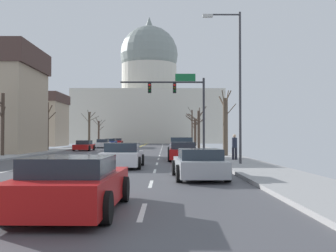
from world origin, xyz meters
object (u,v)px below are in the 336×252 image
(street_lamp_right, at_px, (235,75))
(sedan_near_03, at_px, (199,164))
(signal_gantry, at_px, (181,97))
(sedan_near_02, at_px, (123,156))
(sedan_near_01, at_px, (183,152))
(sedan_oncoming_00, at_px, (84,146))
(pickup_truck_near_00, at_px, (182,148))
(sedan_oncoming_02, at_px, (110,142))
(sedan_near_04, at_px, (73,185))
(sedan_oncoming_03, at_px, (117,142))
(pedestrian_00, at_px, (235,146))
(sedan_oncoming_01, at_px, (103,144))

(street_lamp_right, distance_m, sedan_near_03, 8.53)
(signal_gantry, height_order, sedan_near_02, signal_gantry)
(sedan_near_01, bearing_deg, sedan_oncoming_00, 118.80)
(pickup_truck_near_00, relative_size, sedan_oncoming_02, 1.19)
(signal_gantry, distance_m, sedan_oncoming_00, 14.85)
(sedan_near_04, bearing_deg, sedan_oncoming_03, 95.96)
(pedestrian_00, bearing_deg, street_lamp_right, -98.68)
(sedan_near_02, bearing_deg, sedan_near_03, -57.49)
(sedan_near_01, bearing_deg, sedan_oncoming_01, 108.32)
(signal_gantry, distance_m, pedestrian_00, 12.61)
(sedan_near_01, xyz_separation_m, sedan_near_02, (-3.48, -6.02, 0.01))
(sedan_near_01, distance_m, sedan_near_02, 6.95)
(signal_gantry, bearing_deg, sedan_near_01, -91.41)
(signal_gantry, xyz_separation_m, sedan_near_02, (-3.73, -16.28, -4.77))
(sedan_near_02, bearing_deg, sedan_oncoming_02, 98.46)
(pickup_truck_near_00, height_order, sedan_oncoming_03, pickup_truck_near_00)
(signal_gantry, bearing_deg, sedan_oncoming_02, 108.90)
(sedan_near_03, distance_m, sedan_oncoming_01, 43.85)
(sedan_near_03, bearing_deg, sedan_oncoming_01, 103.67)
(sedan_near_02, bearing_deg, pickup_truck_near_00, 73.61)
(signal_gantry, relative_size, pedestrian_00, 4.80)
(signal_gantry, relative_size, pickup_truck_near_00, 1.42)
(sedan_oncoming_01, bearing_deg, sedan_oncoming_00, -91.56)
(street_lamp_right, distance_m, sedan_near_02, 7.76)
(sedan_near_01, relative_size, pedestrian_00, 2.61)
(signal_gantry, distance_m, pickup_truck_near_00, 6.06)
(street_lamp_right, relative_size, sedan_near_03, 1.98)
(sedan_oncoming_03, bearing_deg, street_lamp_right, -76.56)
(pickup_truck_near_00, xyz_separation_m, sedan_near_01, (-0.17, -6.39, -0.12))
(sedan_near_01, height_order, pedestrian_00, pedestrian_00)
(sedan_oncoming_02, xyz_separation_m, sedan_oncoming_03, (0.22, 8.02, 0.00))
(sedan_near_02, xyz_separation_m, sedan_near_03, (3.60, -5.65, -0.05))
(sedan_near_04, bearing_deg, pedestrian_00, 69.43)
(sedan_near_01, relative_size, sedan_oncoming_00, 0.97)
(sedan_oncoming_00, bearing_deg, sedan_near_02, -74.32)
(street_lamp_right, bearing_deg, sedan_near_03, -111.25)
(sedan_near_02, height_order, sedan_oncoming_00, sedan_near_02)
(sedan_oncoming_01, bearing_deg, pedestrian_00, -67.12)
(sedan_near_03, bearing_deg, sedan_oncoming_00, 109.08)
(sedan_near_01, distance_m, sedan_near_04, 18.91)
(sedan_oncoming_01, xyz_separation_m, sedan_oncoming_02, (-0.39, 11.12, 0.01))
(sedan_near_01, bearing_deg, sedan_oncoming_03, 101.75)
(sedan_near_01, bearing_deg, sedan_near_02, -120.05)
(sedan_near_02, relative_size, sedan_oncoming_02, 0.92)
(sedan_oncoming_01, bearing_deg, sedan_near_01, -71.68)
(pickup_truck_near_00, xyz_separation_m, sedan_oncoming_03, (-10.58, 43.68, -0.12))
(signal_gantry, height_order, sedan_near_03, signal_gantry)
(sedan_near_03, xyz_separation_m, sedan_oncoming_01, (-10.36, 42.60, 0.02))
(street_lamp_right, xyz_separation_m, pickup_truck_near_00, (-2.56, 11.34, -4.41))
(sedan_near_04, relative_size, sedan_oncoming_02, 0.93)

